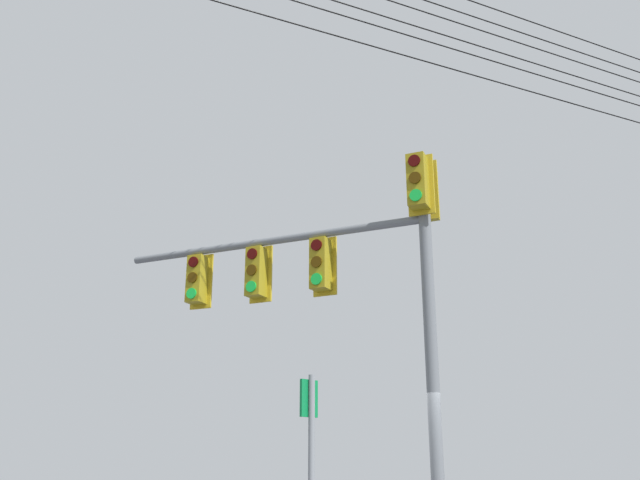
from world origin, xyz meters
name	(u,v)px	position (x,y,z in m)	size (l,w,h in m)	color
signal_mast_assembly	(340,271)	(0.01, 0.76, 4.58)	(4.05, 5.11, 6.36)	slate
route_sign_primary	(311,470)	(-2.10, -2.22, 1.44)	(0.25, 0.13, 2.41)	slate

